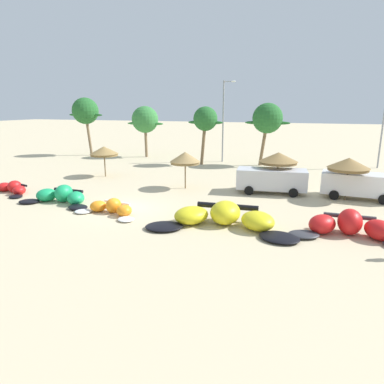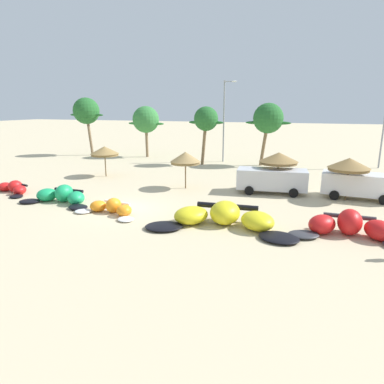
{
  "view_description": "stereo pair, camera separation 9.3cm",
  "coord_description": "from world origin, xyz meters",
  "px_view_note": "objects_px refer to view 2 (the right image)",
  "views": [
    {
      "loc": [
        11.42,
        -18.81,
        6.46
      ],
      "look_at": [
        4.0,
        2.0,
        1.0
      ],
      "focal_mm": 32.32,
      "sensor_mm": 36.0,
      "label": 1
    },
    {
      "loc": [
        11.51,
        -18.78,
        6.46
      ],
      "look_at": [
        4.0,
        2.0,
        1.0
      ],
      "focal_mm": 32.32,
      "sensor_mm": 36.0,
      "label": 2
    }
  ],
  "objects_px": {
    "beach_umbrella_outermost": "(349,164)",
    "parked_car_second": "(270,179)",
    "palm_center_left": "(268,119)",
    "kite_center": "(223,218)",
    "kite_left": "(61,196)",
    "palm_left": "(146,120)",
    "kite_right_of_center": "(350,227)",
    "kite_far_left": "(12,188)",
    "kite_left_of_center": "(111,208)",
    "beach_umbrella_middle": "(185,158)",
    "beach_umbrella_near_palms": "(279,158)",
    "parked_van": "(358,184)",
    "palm_leftmost": "(86,111)",
    "palm_left_of_gap": "(206,120)",
    "lamppost_west": "(225,118)",
    "beach_umbrella_near_van": "(105,151)"
  },
  "relations": [
    {
      "from": "parked_van",
      "to": "palm_left_of_gap",
      "type": "bearing_deg",
      "value": 144.26
    },
    {
      "from": "palm_center_left",
      "to": "lamppost_west",
      "type": "height_order",
      "value": "lamppost_west"
    },
    {
      "from": "kite_far_left",
      "to": "kite_left_of_center",
      "type": "relative_size",
      "value": 0.97
    },
    {
      "from": "lamppost_west",
      "to": "palm_left_of_gap",
      "type": "bearing_deg",
      "value": -116.98
    },
    {
      "from": "beach_umbrella_near_van",
      "to": "beach_umbrella_middle",
      "type": "height_order",
      "value": "beach_umbrella_middle"
    },
    {
      "from": "beach_umbrella_near_van",
      "to": "parked_van",
      "type": "height_order",
      "value": "beach_umbrella_near_van"
    },
    {
      "from": "beach_umbrella_middle",
      "to": "lamppost_west",
      "type": "bearing_deg",
      "value": 92.58
    },
    {
      "from": "beach_umbrella_middle",
      "to": "beach_umbrella_outermost",
      "type": "xyz_separation_m",
      "value": [
        12.0,
        0.38,
        0.1
      ]
    },
    {
      "from": "kite_left_of_center",
      "to": "beach_umbrella_near_palms",
      "type": "bearing_deg",
      "value": 47.13
    },
    {
      "from": "parked_car_second",
      "to": "palm_center_left",
      "type": "xyz_separation_m",
      "value": [
        -2.1,
        12.77,
        4.09
      ]
    },
    {
      "from": "kite_left_of_center",
      "to": "lamppost_west",
      "type": "relative_size",
      "value": 0.49
    },
    {
      "from": "kite_center",
      "to": "palm_center_left",
      "type": "distance_m",
      "value": 21.96
    },
    {
      "from": "kite_center",
      "to": "palm_center_left",
      "type": "height_order",
      "value": "palm_center_left"
    },
    {
      "from": "kite_far_left",
      "to": "parked_car_second",
      "type": "height_order",
      "value": "parked_car_second"
    },
    {
      "from": "kite_right_of_center",
      "to": "parked_van",
      "type": "bearing_deg",
      "value": 82.82
    },
    {
      "from": "palm_leftmost",
      "to": "kite_center",
      "type": "bearing_deg",
      "value": -41.63
    },
    {
      "from": "lamppost_west",
      "to": "palm_center_left",
      "type": "bearing_deg",
      "value": -12.45
    },
    {
      "from": "kite_center",
      "to": "palm_center_left",
      "type": "xyz_separation_m",
      "value": [
        -0.72,
        21.44,
        4.68
      ]
    },
    {
      "from": "parked_van",
      "to": "palm_center_left",
      "type": "relative_size",
      "value": 0.75
    },
    {
      "from": "kite_right_of_center",
      "to": "palm_left",
      "type": "xyz_separation_m",
      "value": [
        -23.06,
        22.52,
        4.29
      ]
    },
    {
      "from": "parked_van",
      "to": "parked_car_second",
      "type": "xyz_separation_m",
      "value": [
        -6.14,
        -0.41,
        0.0
      ]
    },
    {
      "from": "palm_left",
      "to": "kite_far_left",
      "type": "bearing_deg",
      "value": -91.97
    },
    {
      "from": "beach_umbrella_middle",
      "to": "palm_center_left",
      "type": "bearing_deg",
      "value": 71.53
    },
    {
      "from": "kite_right_of_center",
      "to": "palm_center_left",
      "type": "xyz_separation_m",
      "value": [
        -7.18,
        20.76,
        4.67
      ]
    },
    {
      "from": "palm_leftmost",
      "to": "palm_left_of_gap",
      "type": "relative_size",
      "value": 1.18
    },
    {
      "from": "kite_left",
      "to": "beach_umbrella_near_palms",
      "type": "distance_m",
      "value": 16.3
    },
    {
      "from": "kite_left",
      "to": "beach_umbrella_middle",
      "type": "relative_size",
      "value": 1.94
    },
    {
      "from": "kite_far_left",
      "to": "parked_car_second",
      "type": "relative_size",
      "value": 0.84
    },
    {
      "from": "kite_center",
      "to": "lamppost_west",
      "type": "bearing_deg",
      "value": 104.68
    },
    {
      "from": "palm_left_of_gap",
      "to": "lamppost_west",
      "type": "bearing_deg",
      "value": 63.02
    },
    {
      "from": "beach_umbrella_outermost",
      "to": "parked_car_second",
      "type": "bearing_deg",
      "value": 175.46
    },
    {
      "from": "beach_umbrella_outermost",
      "to": "lamppost_west",
      "type": "bearing_deg",
      "value": 131.45
    },
    {
      "from": "palm_center_left",
      "to": "lamppost_west",
      "type": "distance_m",
      "value": 5.32
    },
    {
      "from": "palm_leftmost",
      "to": "palm_center_left",
      "type": "distance_m",
      "value": 24.26
    },
    {
      "from": "beach_umbrella_middle",
      "to": "parked_car_second",
      "type": "distance_m",
      "value": 6.83
    },
    {
      "from": "beach_umbrella_middle",
      "to": "beach_umbrella_outermost",
      "type": "relative_size",
      "value": 0.98
    },
    {
      "from": "kite_center",
      "to": "beach_umbrella_near_palms",
      "type": "xyz_separation_m",
      "value": [
        1.83,
        9.61,
        2.08
      ]
    },
    {
      "from": "parked_car_second",
      "to": "palm_center_left",
      "type": "distance_m",
      "value": 13.57
    },
    {
      "from": "palm_leftmost",
      "to": "lamppost_west",
      "type": "bearing_deg",
      "value": 1.22
    },
    {
      "from": "kite_left",
      "to": "lamppost_west",
      "type": "height_order",
      "value": "lamppost_west"
    },
    {
      "from": "palm_leftmost",
      "to": "kite_right_of_center",
      "type": "bearing_deg",
      "value": -34.38
    },
    {
      "from": "kite_far_left",
      "to": "beach_umbrella_middle",
      "type": "bearing_deg",
      "value": 26.07
    },
    {
      "from": "palm_left",
      "to": "beach_umbrella_outermost",
      "type": "bearing_deg",
      "value": -32.63
    },
    {
      "from": "kite_center",
      "to": "parked_van",
      "type": "bearing_deg",
      "value": 50.39
    },
    {
      "from": "palm_center_left",
      "to": "kite_center",
      "type": "bearing_deg",
      "value": -88.07
    },
    {
      "from": "kite_center",
      "to": "parked_car_second",
      "type": "bearing_deg",
      "value": 80.95
    },
    {
      "from": "kite_left",
      "to": "palm_left",
      "type": "bearing_deg",
      "value": 102.18
    },
    {
      "from": "beach_umbrella_middle",
      "to": "palm_leftmost",
      "type": "xyz_separation_m",
      "value": [
        -19.71,
        14.31,
        3.37
      ]
    },
    {
      "from": "kite_center",
      "to": "kite_right_of_center",
      "type": "bearing_deg",
      "value": 6.03
    },
    {
      "from": "kite_far_left",
      "to": "palm_leftmost",
      "type": "xyz_separation_m",
      "value": [
        -7.64,
        20.22,
        5.51
      ]
    }
  ]
}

